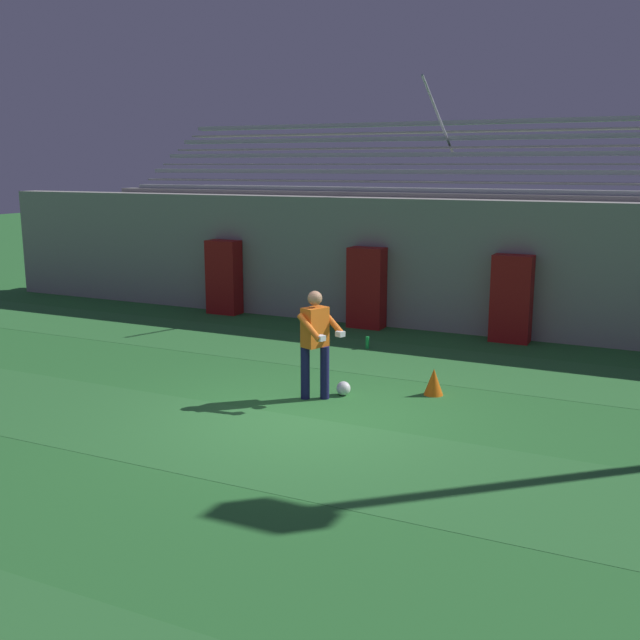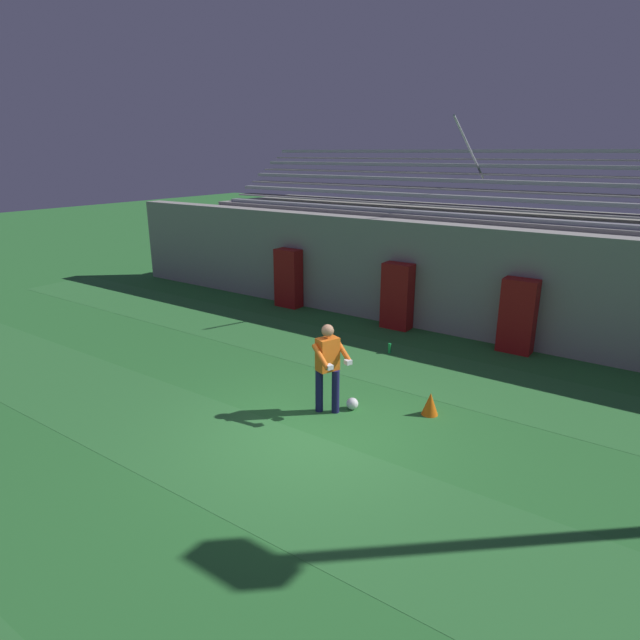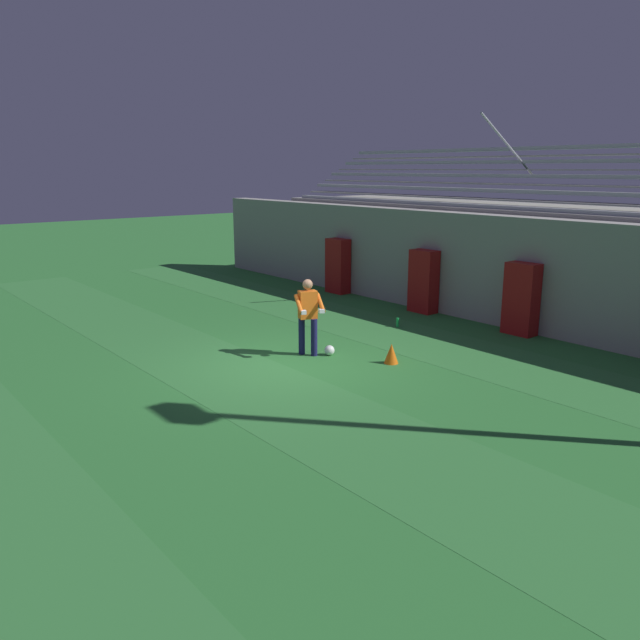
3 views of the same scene
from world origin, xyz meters
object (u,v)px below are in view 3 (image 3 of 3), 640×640
Objects in this scene: padding_pillar_gate_left at (424,281)px; padding_pillar_far_left at (338,266)px; padding_pillar_gate_right at (521,299)px; traffic_cone at (391,354)px; water_bottle at (397,322)px; goalkeeper at (308,312)px; soccer_ball at (329,350)px.

padding_pillar_far_left is at bearing 180.00° from padding_pillar_gate_left.
padding_pillar_gate_left and padding_pillar_gate_right have the same top height.
water_bottle is (-2.05, 2.32, -0.09)m from traffic_cone.
padding_pillar_gate_left is at bearing 180.00° from padding_pillar_gate_right.
water_bottle is at bearing 131.40° from traffic_cone.
goalkeeper is (1.24, -5.10, 0.08)m from padding_pillar_gate_left.
water_bottle is at bearing -67.22° from padding_pillar_gate_left.
soccer_ball is 0.92× the size of water_bottle.
goalkeeper is 6.96× the size of water_bottle.
goalkeeper reaches higher than water_bottle.
goalkeeper is at bearing -110.28° from padding_pillar_gate_right.
padding_pillar_far_left is 7.32× the size of water_bottle.
water_bottle is (4.43, -1.81, -0.76)m from padding_pillar_far_left.
padding_pillar_gate_right is 1.05× the size of goalkeeper.
goalkeeper is (-1.89, -5.10, 0.08)m from padding_pillar_gate_right.
soccer_ball is 1.41m from traffic_cone.
goalkeeper is 3.98× the size of traffic_cone.
padding_pillar_far_left is 4.84m from water_bottle.
goalkeeper reaches higher than traffic_cone.
padding_pillar_gate_right is at bearing 0.00° from padding_pillar_far_left.
goalkeeper reaches higher than soccer_ball.
soccer_ball is at bearing -71.92° from padding_pillar_gate_left.
water_bottle reaches higher than soccer_ball.
traffic_cone is at bearing -48.60° from water_bottle.
water_bottle is at bearing -142.71° from padding_pillar_gate_right.
traffic_cone reaches higher than water_bottle.
goalkeeper is at bearing -81.63° from water_bottle.
water_bottle is at bearing -22.19° from padding_pillar_far_left.
traffic_cone is (6.47, -4.13, -0.67)m from padding_pillar_far_left.
goalkeeper is 0.96m from soccer_ball.
traffic_cone is 1.75× the size of water_bottle.
soccer_ball is (1.55, -4.76, -0.77)m from padding_pillar_gate_left.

